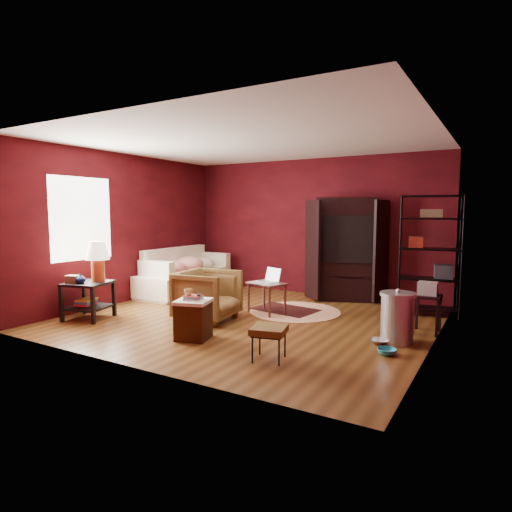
# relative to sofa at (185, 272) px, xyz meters

# --- Properties ---
(room) EXTENTS (5.54, 5.04, 2.84)m
(room) POSITION_rel_sofa_xyz_m (2.30, -1.22, 0.95)
(room) COLOR brown
(room) RESTS_ON ground
(sofa) EXTENTS (0.81, 2.35, 0.90)m
(sofa) POSITION_rel_sofa_xyz_m (0.00, 0.00, 0.00)
(sofa) COLOR white
(sofa) RESTS_ON ground
(armchair) EXTENTS (0.89, 0.94, 0.88)m
(armchair) POSITION_rel_sofa_xyz_m (1.80, -1.61, -0.01)
(armchair) COLOR black
(armchair) RESTS_ON ground
(pet_bowl_steel) EXTENTS (0.24, 0.10, 0.23)m
(pet_bowl_steel) POSITION_rel_sofa_xyz_m (4.48, -1.46, -0.34)
(pet_bowl_steel) COLOR silver
(pet_bowl_steel) RESTS_ON ground
(pet_bowl_turquoise) EXTENTS (0.24, 0.15, 0.23)m
(pet_bowl_turquoise) POSITION_rel_sofa_xyz_m (4.67, -1.84, -0.34)
(pet_bowl_turquoise) COLOR #28A3BA
(pet_bowl_turquoise) RESTS_ON ground
(vase) EXTENTS (0.20, 0.21, 0.15)m
(vase) POSITION_rel_sofa_xyz_m (0.12, -2.66, 0.22)
(vase) COLOR #0C173D
(vase) RESTS_ON side_table
(mug) EXTENTS (0.13, 0.12, 0.11)m
(mug) POSITION_rel_sofa_xyz_m (2.18, -2.54, 0.20)
(mug) COLOR #D7C969
(mug) RESTS_ON hamper
(side_table) EXTENTS (0.78, 0.78, 1.25)m
(side_table) POSITION_rel_sofa_xyz_m (0.14, -2.44, 0.30)
(side_table) COLOR black
(side_table) RESTS_ON ground
(sofa_cushions) EXTENTS (0.86, 2.09, 0.87)m
(sofa_cushions) POSITION_rel_sofa_xyz_m (-0.01, 0.01, -0.03)
(sofa_cushions) COLOR white
(sofa_cushions) RESTS_ON sofa
(hamper) EXTENTS (0.54, 0.54, 0.62)m
(hamper) POSITION_rel_sofa_xyz_m (2.25, -2.52, -0.17)
(hamper) COLOR #472410
(hamper) RESTS_ON ground
(footstool) EXTENTS (0.47, 0.47, 0.40)m
(footstool) POSITION_rel_sofa_xyz_m (3.53, -2.74, -0.11)
(footstool) COLOR black
(footstool) RESTS_ON ground
(rug_round) EXTENTS (1.97, 1.97, 0.01)m
(rug_round) POSITION_rel_sofa_xyz_m (2.77, -0.40, -0.45)
(rug_round) COLOR white
(rug_round) RESTS_ON ground
(rug_oriental) EXTENTS (1.18, 0.88, 0.01)m
(rug_oriental) POSITION_rel_sofa_xyz_m (2.57, -0.39, -0.44)
(rug_oriental) COLOR #491413
(rug_oriental) RESTS_ON ground
(laptop_desk) EXTENTS (0.73, 0.63, 0.77)m
(laptop_desk) POSITION_rel_sofa_xyz_m (2.41, -0.75, 0.02)
(laptop_desk) COLOR brown
(laptop_desk) RESTS_ON ground
(tv_armoire) EXTENTS (1.47, 1.14, 1.99)m
(tv_armoire) POSITION_rel_sofa_xyz_m (3.17, 1.03, 0.58)
(tv_armoire) COLOR black
(tv_armoire) RESTS_ON ground
(wire_shelving) EXTENTS (1.03, 0.59, 1.99)m
(wire_shelving) POSITION_rel_sofa_xyz_m (4.78, 0.53, 0.64)
(wire_shelving) COLOR black
(wire_shelving) RESTS_ON ground
(small_stand) EXTENTS (0.37, 0.37, 0.73)m
(small_stand) POSITION_rel_sofa_xyz_m (4.93, -0.62, 0.10)
(small_stand) COLOR black
(small_stand) RESTS_ON ground
(trash_can) EXTENTS (0.61, 0.61, 0.72)m
(trash_can) POSITION_rel_sofa_xyz_m (4.67, -1.30, -0.11)
(trash_can) COLOR silver
(trash_can) RESTS_ON ground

